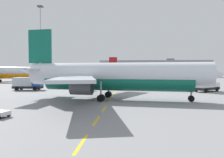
% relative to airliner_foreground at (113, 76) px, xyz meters
% --- Properties ---
extents(ground, '(400.00, 400.00, 0.00)m').
position_rel_airliner_foreground_xyz_m(ground, '(21.54, 16.29, -3.95)').
color(ground, gray).
extents(apron_paint_markings, '(8.00, 96.44, 0.01)m').
position_rel_airliner_foreground_xyz_m(apron_paint_markings, '(-0.46, 14.03, -3.95)').
color(apron_paint_markings, yellow).
rests_on(apron_paint_markings, ground).
extents(airliner_foreground, '(34.81, 34.34, 12.20)m').
position_rel_airliner_foreground_xyz_m(airliner_foreground, '(0.00, 0.00, 0.00)').
color(airliner_foreground, silver).
rests_on(airliner_foreground, ground).
extents(airliner_mid_left, '(33.46, 32.78, 11.78)m').
position_rel_airliner_foreground_xyz_m(airliner_mid_left, '(6.82, 79.30, -0.14)').
color(airliner_mid_left, silver).
rests_on(airliner_mid_left, ground).
extents(airliner_far_center, '(35.43, 35.08, 12.41)m').
position_rel_airliner_foreground_xyz_m(airliner_far_center, '(-48.88, 45.86, 0.07)').
color(airliner_far_center, silver).
rests_on(airliner_far_center, ground).
extents(catering_truck, '(7.10, 2.91, 3.14)m').
position_rel_airliner_foreground_xyz_m(catering_truck, '(-22.46, 15.03, -2.30)').
color(catering_truck, black).
rests_on(catering_truck, ground).
extents(ground_power_truck, '(6.94, 6.29, 3.14)m').
position_rel_airliner_foreground_xyz_m(ground_power_truck, '(20.31, 14.72, -2.30)').
color(ground_power_truck, black).
rests_on(ground_power_truck, ground).
extents(apron_light_mast_near, '(1.80, 1.80, 29.11)m').
position_rel_airliner_foreground_xyz_m(apron_light_mast_near, '(-30.78, 43.22, 13.82)').
color(apron_light_mast_near, slate).
rests_on(apron_light_mast_near, ground).
extents(terminal_satellite, '(80.60, 20.97, 13.75)m').
position_rel_airliner_foreground_xyz_m(terminal_satellite, '(21.26, 130.30, 2.14)').
color(terminal_satellite, gray).
rests_on(terminal_satellite, ground).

